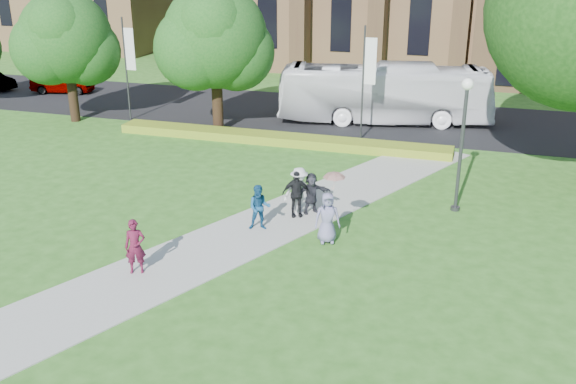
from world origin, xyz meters
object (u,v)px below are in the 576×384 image
(tour_coach, at_px, (384,93))
(pedestrian_0, at_px, (135,247))
(streetlamp, at_px, (463,130))
(car_0, at_px, (62,82))

(tour_coach, xyz_separation_m, pedestrian_0, (-4.46, -20.93, -0.79))
(streetlamp, height_order, pedestrian_0, streetlamp)
(streetlamp, distance_m, car_0, 31.33)
(tour_coach, xyz_separation_m, car_0, (-23.00, 1.41, -0.97))
(streetlamp, height_order, tour_coach, streetlamp)
(tour_coach, distance_m, pedestrian_0, 21.41)
(streetlamp, relative_size, car_0, 1.20)
(streetlamp, relative_size, tour_coach, 0.43)
(streetlamp, xyz_separation_m, pedestrian_0, (-9.38, -8.36, -2.36))
(tour_coach, distance_m, car_0, 23.07)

